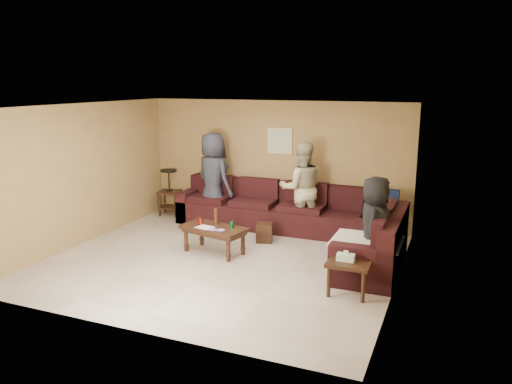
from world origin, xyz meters
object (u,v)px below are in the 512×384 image
Objects in this scene: person_middle at (302,188)px; sectional_sofa at (298,223)px; end_table_left at (169,191)px; side_table_right at (349,266)px; person_left at (213,178)px; person_right at (374,227)px; waste_bin at (264,232)px; coffee_table at (214,231)px.

sectional_sofa is at bearing 74.82° from person_middle.
end_table_left is 1.60× the size of side_table_right.
end_table_left is 5.25m from side_table_right.
end_table_left is 0.54× the size of person_left.
sectional_sofa is 4.63× the size of end_table_left.
person_right reaches higher than sectional_sofa.
end_table_left is 5.06m from person_right.
person_right is at bearing 179.08° from person_left.
person_middle is 1.16× the size of person_right.
end_table_left is 0.57× the size of person_middle.
person_right is (1.56, -1.21, 0.44)m from sectional_sofa.
waste_bin is (-1.90, 1.72, -0.24)m from side_table_right.
person_left is at bearing -7.53° from end_table_left.
person_left is at bearing 166.09° from sectional_sofa.
end_table_left reaches higher than waste_bin.
sectional_sofa is at bearing -11.58° from end_table_left.
side_table_right is 0.34× the size of person_left.
coffee_table is at bearing -122.57° from waste_bin.
person_right is (1.63, -1.64, -0.12)m from person_middle.
waste_bin is (-0.54, -0.32, -0.15)m from sectional_sofa.
sectional_sofa is 0.65m from waste_bin.
sectional_sofa is 13.50× the size of waste_bin.
person_middle is (1.91, -0.07, -0.05)m from person_left.
sectional_sofa is 7.41× the size of side_table_right.
side_table_right is at bearing 167.67° from person_left.
waste_bin is at bearing -149.22° from sectional_sofa.
coffee_table is 0.65× the size of person_left.
person_right is (2.67, 0.00, 0.37)m from coffee_table.
end_table_left reaches higher than sectional_sofa.
person_right is at bearing -37.84° from sectional_sofa.
sectional_sofa reaches higher than coffee_table.
side_table_right reaches higher than waste_bin.
coffee_table is at bearing 32.74° from person_middle.
person_left is at bearing 63.95° from person_right.
person_left is (-3.35, 2.53, 0.52)m from side_table_right.
end_table_left is at bearing 68.08° from person_right.
person_middle reaches higher than person_right.
sectional_sofa is at bearing 47.58° from coffee_table.
coffee_table is at bearing 141.80° from person_left.
side_table_right is 1.82× the size of waste_bin.
sectional_sofa is 2.46m from side_table_right.
person_middle is at bearing 57.95° from waste_bin.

